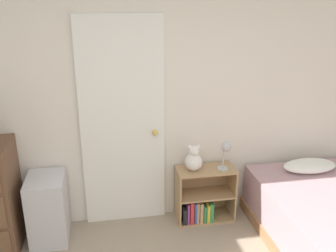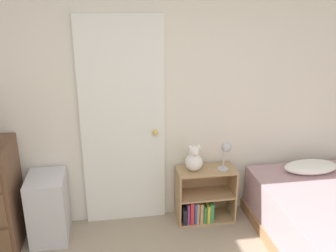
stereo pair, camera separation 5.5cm
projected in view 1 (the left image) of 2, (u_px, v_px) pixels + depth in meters
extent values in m
cube|color=silver|center=(129.00, 99.00, 3.56)|extent=(10.00, 0.06, 2.55)
cube|color=white|center=(123.00, 125.00, 3.58)|extent=(0.80, 0.04, 2.06)
sphere|color=gold|center=(155.00, 133.00, 3.62)|extent=(0.06, 0.06, 0.06)
cube|color=silver|center=(48.00, 209.00, 3.50)|extent=(0.34, 0.43, 0.64)
cube|color=tan|center=(178.00, 196.00, 3.79)|extent=(0.02, 0.29, 0.56)
cube|color=tan|center=(231.00, 191.00, 3.88)|extent=(0.02, 0.29, 0.56)
cube|color=tan|center=(204.00, 217.00, 3.93)|extent=(0.55, 0.29, 0.02)
cube|color=tan|center=(205.00, 194.00, 3.84)|extent=(0.55, 0.29, 0.02)
cube|color=tan|center=(206.00, 170.00, 3.74)|extent=(0.55, 0.29, 0.02)
cube|color=tan|center=(201.00, 187.00, 3.97)|extent=(0.59, 0.01, 0.56)
cube|color=black|center=(183.00, 213.00, 3.83)|extent=(0.04, 0.21, 0.17)
cube|color=#8C3F8C|center=(187.00, 210.00, 3.82)|extent=(0.02, 0.20, 0.22)
cube|color=red|center=(190.00, 208.00, 3.84)|extent=(0.04, 0.23, 0.24)
cube|color=#3359B2|center=(193.00, 208.00, 3.85)|extent=(0.02, 0.24, 0.23)
cube|color=tan|center=(196.00, 209.00, 3.85)|extent=(0.02, 0.23, 0.23)
cube|color=tan|center=(199.00, 209.00, 3.85)|extent=(0.03, 0.21, 0.22)
cube|color=#338C4C|center=(203.00, 211.00, 3.85)|extent=(0.02, 0.19, 0.18)
cube|color=gold|center=(206.00, 210.00, 3.85)|extent=(0.03, 0.18, 0.19)
cube|color=#338C4C|center=(209.00, 208.00, 3.87)|extent=(0.04, 0.21, 0.20)
sphere|color=silver|center=(194.00, 162.00, 3.69)|extent=(0.18, 0.18, 0.18)
sphere|color=silver|center=(194.00, 151.00, 3.65)|extent=(0.11, 0.11, 0.11)
sphere|color=silver|center=(195.00, 154.00, 3.61)|extent=(0.04, 0.04, 0.04)
sphere|color=silver|center=(190.00, 148.00, 3.63)|extent=(0.05, 0.05, 0.05)
sphere|color=silver|center=(198.00, 147.00, 3.64)|extent=(0.05, 0.05, 0.05)
cylinder|color=#B2B2B7|center=(223.00, 168.00, 3.74)|extent=(0.11, 0.11, 0.01)
cylinder|color=#B2B2B7|center=(223.00, 158.00, 3.70)|extent=(0.01, 0.01, 0.21)
sphere|color=#B2B2B7|center=(226.00, 147.00, 3.65)|extent=(0.10, 0.10, 0.10)
ellipsoid|color=white|center=(310.00, 166.00, 3.82)|extent=(0.56, 0.28, 0.12)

